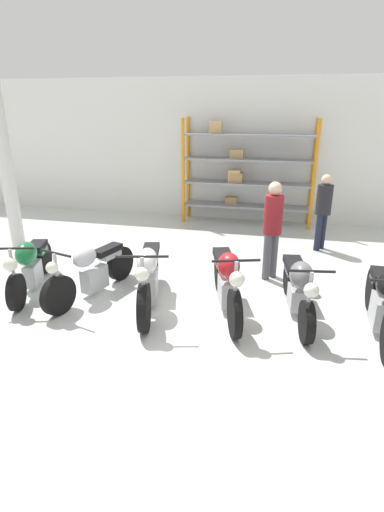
{
  "coord_description": "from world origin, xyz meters",
  "views": [
    {
      "loc": [
        1.3,
        -5.32,
        2.93
      ],
      "look_at": [
        0.0,
        0.4,
        0.7
      ],
      "focal_mm": 28.0,
      "sensor_mm": 36.0,
      "label": 1
    }
  ],
  "objects_px": {
    "shelving_rack": "(244,171)",
    "motorcycle_red": "(227,280)",
    "motorcycle_green": "(30,264)",
    "motorcycle_silver": "(92,271)",
    "motorcycle_black": "(383,302)",
    "motorcycle_grey": "(298,286)",
    "motorcycle_white": "(149,276)",
    "person_browsing": "(323,207)",
    "person_near_rack": "(273,223)"
  },
  "relations": [
    {
      "from": "motorcycle_silver",
      "to": "motorcycle_white",
      "type": "relative_size",
      "value": 0.95
    },
    {
      "from": "person_near_rack",
      "to": "motorcycle_silver",
      "type": "bearing_deg",
      "value": 67.73
    },
    {
      "from": "motorcycle_green",
      "to": "motorcycle_grey",
      "type": "xyz_separation_m",
      "value": [
        4.32,
        0.09,
        0.0
      ]
    },
    {
      "from": "motorcycle_black",
      "to": "person_near_rack",
      "type": "xyz_separation_m",
      "value": [
        -1.54,
        1.58,
        0.55
      ]
    },
    {
      "from": "motorcycle_silver",
      "to": "motorcycle_grey",
      "type": "height_order",
      "value": "motorcycle_grey"
    },
    {
      "from": "motorcycle_white",
      "to": "person_browsing",
      "type": "xyz_separation_m",
      "value": [
        2.75,
        3.26,
        0.46
      ]
    },
    {
      "from": "motorcycle_silver",
      "to": "person_browsing",
      "type": "height_order",
      "value": "person_browsing"
    },
    {
      "from": "motorcycle_grey",
      "to": "person_browsing",
      "type": "xyz_separation_m",
      "value": [
        0.53,
        3.08,
        0.47
      ]
    },
    {
      "from": "motorcycle_grey",
      "to": "person_near_rack",
      "type": "xyz_separation_m",
      "value": [
        -0.45,
        1.29,
        0.56
      ]
    },
    {
      "from": "shelving_rack",
      "to": "person_browsing",
      "type": "xyz_separation_m",
      "value": [
        1.84,
        -1.74,
        -0.42
      ]
    },
    {
      "from": "motorcycle_black",
      "to": "shelving_rack",
      "type": "bearing_deg",
      "value": -152.45
    },
    {
      "from": "motorcycle_white",
      "to": "person_near_rack",
      "type": "distance_m",
      "value": 2.37
    },
    {
      "from": "motorcycle_green",
      "to": "person_near_rack",
      "type": "height_order",
      "value": "person_near_rack"
    },
    {
      "from": "person_near_rack",
      "to": "shelving_rack",
      "type": "bearing_deg",
      "value": -34.38
    },
    {
      "from": "shelving_rack",
      "to": "motorcycle_red",
      "type": "bearing_deg",
      "value": -86.74
    },
    {
      "from": "shelving_rack",
      "to": "motorcycle_silver",
      "type": "bearing_deg",
      "value": -111.48
    },
    {
      "from": "motorcycle_black",
      "to": "motorcycle_green",
      "type": "bearing_deg",
      "value": -89.77
    },
    {
      "from": "motorcycle_green",
      "to": "motorcycle_silver",
      "type": "height_order",
      "value": "motorcycle_green"
    },
    {
      "from": "motorcycle_green",
      "to": "motorcycle_black",
      "type": "distance_m",
      "value": 5.41
    },
    {
      "from": "motorcycle_silver",
      "to": "motorcycle_black",
      "type": "bearing_deg",
      "value": 102.97
    },
    {
      "from": "motorcycle_grey",
      "to": "person_near_rack",
      "type": "bearing_deg",
      "value": -169.25
    },
    {
      "from": "motorcycle_silver",
      "to": "person_browsing",
      "type": "distance_m",
      "value": 4.92
    },
    {
      "from": "motorcycle_red",
      "to": "motorcycle_white",
      "type": "bearing_deg",
      "value": -102.74
    },
    {
      "from": "shelving_rack",
      "to": "motorcycle_silver",
      "type": "distance_m",
      "value": 5.32
    },
    {
      "from": "motorcycle_black",
      "to": "motorcycle_red",
      "type": "bearing_deg",
      "value": -92.78
    },
    {
      "from": "person_browsing",
      "to": "person_near_rack",
      "type": "bearing_deg",
      "value": 95.44
    },
    {
      "from": "motorcycle_black",
      "to": "person_browsing",
      "type": "xyz_separation_m",
      "value": [
        -0.56,
        3.36,
        0.47
      ]
    },
    {
      "from": "motorcycle_white",
      "to": "person_near_rack",
      "type": "height_order",
      "value": "person_near_rack"
    },
    {
      "from": "shelving_rack",
      "to": "person_near_rack",
      "type": "xyz_separation_m",
      "value": [
        0.86,
        -3.52,
        -0.34
      ]
    },
    {
      "from": "motorcycle_grey",
      "to": "motorcycle_silver",
      "type": "bearing_deg",
      "value": -97.66
    },
    {
      "from": "motorcycle_white",
      "to": "motorcycle_grey",
      "type": "bearing_deg",
      "value": 81.46
    },
    {
      "from": "motorcycle_red",
      "to": "person_near_rack",
      "type": "distance_m",
      "value": 1.59
    },
    {
      "from": "motorcycle_grey",
      "to": "person_near_rack",
      "type": "distance_m",
      "value": 1.48
    },
    {
      "from": "motorcycle_green",
      "to": "motorcycle_black",
      "type": "relative_size",
      "value": 0.95
    },
    {
      "from": "person_near_rack",
      "to": "motorcycle_red",
      "type": "bearing_deg",
      "value": 109.19
    },
    {
      "from": "motorcycle_green",
      "to": "person_browsing",
      "type": "bearing_deg",
      "value": 107.24
    },
    {
      "from": "shelving_rack",
      "to": "person_near_rack",
      "type": "height_order",
      "value": "shelving_rack"
    },
    {
      "from": "shelving_rack",
      "to": "motorcycle_red",
      "type": "height_order",
      "value": "shelving_rack"
    },
    {
      "from": "motorcycle_silver",
      "to": "person_near_rack",
      "type": "relative_size",
      "value": 1.16
    },
    {
      "from": "shelving_rack",
      "to": "motorcycle_black",
      "type": "xyz_separation_m",
      "value": [
        2.4,
        -5.1,
        -0.89
      ]
    },
    {
      "from": "motorcycle_red",
      "to": "motorcycle_black",
      "type": "height_order",
      "value": "motorcycle_red"
    },
    {
      "from": "motorcycle_white",
      "to": "motorcycle_green",
      "type": "bearing_deg",
      "value": -105.88
    },
    {
      "from": "shelving_rack",
      "to": "motorcycle_silver",
      "type": "relative_size",
      "value": 1.65
    },
    {
      "from": "motorcycle_white",
      "to": "motorcycle_black",
      "type": "relative_size",
      "value": 1.02
    },
    {
      "from": "motorcycle_black",
      "to": "motorcycle_white",
      "type": "bearing_deg",
      "value": -89.44
    },
    {
      "from": "motorcycle_grey",
      "to": "motorcycle_white",
      "type": "bearing_deg",
      "value": -93.88
    },
    {
      "from": "motorcycle_green",
      "to": "motorcycle_silver",
      "type": "distance_m",
      "value": 1.09
    },
    {
      "from": "motorcycle_green",
      "to": "motorcycle_grey",
      "type": "height_order",
      "value": "motorcycle_grey"
    },
    {
      "from": "motorcycle_silver",
      "to": "motorcycle_red",
      "type": "xyz_separation_m",
      "value": [
        2.2,
        -0.04,
        0.07
      ]
    },
    {
      "from": "motorcycle_silver",
      "to": "motorcycle_red",
      "type": "distance_m",
      "value": 2.2
    }
  ]
}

